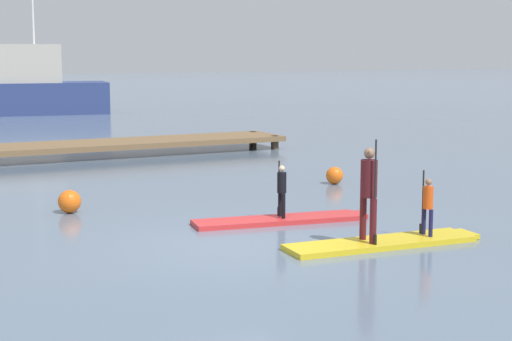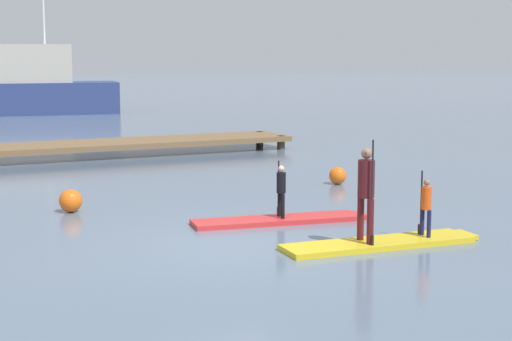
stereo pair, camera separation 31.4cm
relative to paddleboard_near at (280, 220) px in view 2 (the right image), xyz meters
name	(u,v)px [view 2 (the right image)]	position (x,y,z in m)	size (l,w,h in m)	color
ground_plane	(229,246)	(-1.79, -1.42, -0.05)	(240.00, 240.00, 0.00)	slate
paddleboard_near	(280,220)	(0.00, 0.00, 0.00)	(3.72, 1.30, 0.10)	red
paddler_child_solo	(281,188)	(0.01, 0.01, 0.65)	(0.22, 0.38, 1.15)	black
paddleboard_far	(382,243)	(0.68, -2.61, 0.00)	(3.81, 1.12, 0.10)	gold
paddler_adult	(366,188)	(0.34, -2.59, 1.02)	(0.32, 0.53, 1.85)	#4C1419
paddler_child_front	(426,204)	(1.60, -2.67, 0.64)	(0.20, 0.38, 1.20)	#19194C
fishing_boat_white_large	(21,88)	(0.68, 32.66, 1.43)	(11.41, 5.06, 9.00)	navy
floating_dock	(130,143)	(0.61, 12.11, 0.34)	(11.32, 2.34, 0.48)	brown
mooring_buoy_near	(338,176)	(3.63, 3.63, 0.18)	(0.46, 0.46, 0.46)	orange
mooring_buoy_far	(71,201)	(-3.61, 2.95, 0.20)	(0.50, 0.50, 0.50)	orange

